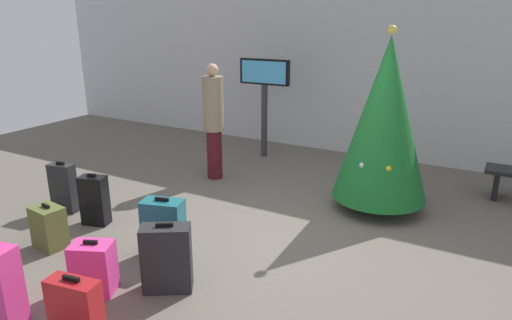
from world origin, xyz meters
TOP-DOWN VIEW (x-y plane):
  - ground_plane at (0.00, 0.00)m, footprint 16.00×16.00m
  - back_wall at (0.00, 4.08)m, footprint 16.00×0.20m
  - holiday_tree at (0.73, 1.53)m, footprint 1.31×1.31m
  - flight_info_kiosk at (-1.90, 2.98)m, footprint 1.01×0.12m
  - traveller_0 at (-2.03, 1.47)m, footprint 0.39×0.39m
  - suitcase_0 at (-2.39, -0.80)m, footprint 0.38×0.29m
  - suitcase_1 at (-1.03, -1.03)m, footprint 0.51×0.38m
  - suitcase_2 at (-0.74, -2.51)m, footprint 0.48×0.26m
  - suitcase_3 at (-2.38, -1.52)m, footprint 0.41×0.32m
  - suitcase_6 at (-1.19, -1.91)m, footprint 0.48×0.42m
  - suitcase_7 at (-0.57, -1.53)m, footprint 0.54×0.46m
  - suitcase_8 at (-3.09, -0.72)m, footprint 0.39×0.23m

SIDE VIEW (x-z plane):
  - ground_plane at x=0.00m, z-range 0.00..0.00m
  - suitcase_3 at x=-2.38m, z-range -0.02..0.53m
  - suitcase_6 at x=-1.19m, z-range -0.02..0.55m
  - suitcase_2 at x=-0.74m, z-range -0.02..0.61m
  - suitcase_0 at x=-2.39m, z-range -0.02..0.69m
  - suitcase_1 at x=-1.03m, z-range -0.02..0.71m
  - suitcase_7 at x=-0.57m, z-range -0.02..0.72m
  - suitcase_8 at x=-3.09m, z-range -0.02..0.72m
  - traveller_0 at x=-2.03m, z-range 0.06..1.98m
  - holiday_tree at x=0.73m, z-range 0.03..2.57m
  - flight_info_kiosk at x=-1.90m, z-range 0.40..2.27m
  - back_wall at x=0.00m, z-range 0.00..3.48m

